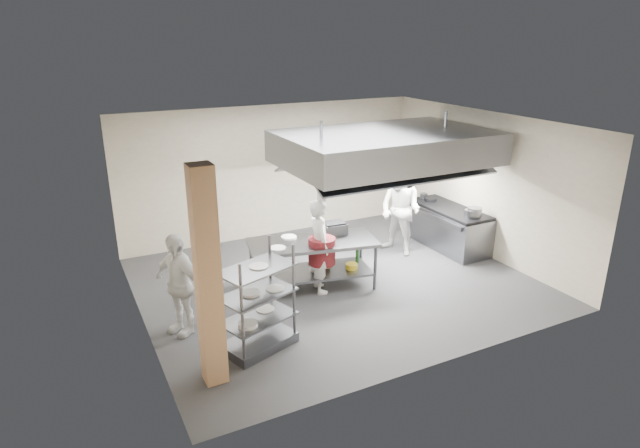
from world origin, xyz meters
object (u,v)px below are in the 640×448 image
chef_line (400,210)px  griddle (334,229)px  chef_head (320,246)px  chef_plating (178,284)px  pass_rack (258,299)px  cooking_range (448,228)px  stockpot (475,212)px  island (313,264)px

chef_line → griddle: size_ratio=4.48×
chef_head → chef_plating: 2.61m
chef_head → griddle: chef_head is taller
pass_rack → cooking_range: 5.52m
chef_head → chef_plating: (-2.59, -0.31, -0.04)m
pass_rack → stockpot: size_ratio=5.51×
chef_head → cooking_range: bearing=-70.2°
island → cooking_range: (3.54, 0.45, -0.04)m
island → cooking_range: 3.56m
chef_head → chef_plating: chef_head is taller
chef_line → pass_rack: bearing=-82.1°
island → griddle: griddle is taller
chef_plating → pass_rack: bearing=14.6°
chef_head → stockpot: size_ratio=5.99×
cooking_range → chef_head: size_ratio=1.15×
stockpot → chef_plating: bearing=-177.9°
island → pass_rack: bearing=-125.4°
chef_line → griddle: 1.91m
island → chef_head: (0.05, -0.19, 0.41)m
chef_plating → griddle: size_ratio=3.81×
pass_rack → griddle: (2.14, 1.61, 0.22)m
chef_head → griddle: bearing=-46.2°
chef_line → chef_head: bearing=-90.7°
island → griddle: (0.51, 0.13, 0.56)m
cooking_range → stockpot: stockpot is taller
island → cooking_range: bearing=19.6°
chef_line → chef_plating: bearing=-97.0°
chef_head → chef_plating: bearing=106.4°
pass_rack → chef_plating: size_ratio=0.97×
chef_line → stockpot: size_ratio=6.69×
chef_plating → stockpot: chef_plating is taller
cooking_range → chef_line: bearing=171.9°
chef_line → stockpot: bearing=33.9°
chef_line → cooking_range: bearing=62.0°
chef_head → stockpot: (3.52, -0.09, 0.13)m
cooking_range → chef_head: bearing=-169.7°
island → chef_plating: chef_plating is taller
chef_head → stockpot: chef_head is taller
pass_rack → griddle: 2.68m
pass_rack → chef_plating: (-0.92, 0.98, 0.03)m
pass_rack → chef_head: bearing=18.8°
chef_line → island: bearing=-95.2°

